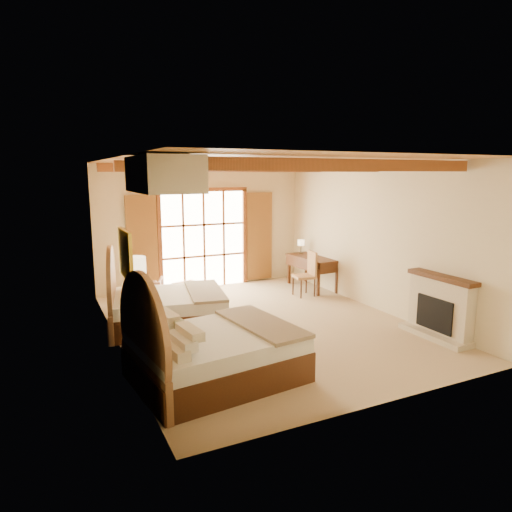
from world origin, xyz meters
TOP-DOWN VIEW (x-y plane):
  - floor at (0.00, 0.00)m, footprint 7.00×7.00m
  - wall_back at (0.00, 3.50)m, footprint 5.50×0.00m
  - wall_left at (-2.75, 0.00)m, footprint 0.00×7.00m
  - wall_right at (2.75, 0.00)m, footprint 0.00×7.00m
  - ceiling at (0.00, 0.00)m, footprint 7.00×7.00m
  - ceiling_beams at (0.00, 0.00)m, footprint 5.39×4.60m
  - french_doors at (0.00, 3.44)m, footprint 3.95×0.08m
  - fireplace at (2.60, -2.00)m, footprint 0.46×1.40m
  - painting at (-2.70, -0.75)m, footprint 0.06×0.95m
  - canopy_valance at (-2.40, -2.00)m, footprint 0.70×1.40m
  - bed_near at (-1.84, -1.87)m, footprint 2.48×1.98m
  - bed_far at (-1.87, 0.72)m, footprint 2.47×2.02m
  - nightstand at (-2.47, -0.94)m, footprint 0.56×0.56m
  - floor_lamp at (-2.50, -0.37)m, footprint 0.34×0.34m
  - armchair at (-1.76, 2.37)m, footprint 0.87×0.88m
  - ottoman at (-0.79, 2.35)m, footprint 0.71×0.71m
  - desk at (2.47, 2.08)m, footprint 0.77×1.59m
  - desk_chair at (1.91, 1.53)m, footprint 0.55×0.55m
  - desk_lamp at (2.47, 2.65)m, footprint 0.18×0.18m

SIDE VIEW (x-z plane):
  - floor at x=0.00m, z-range 0.00..0.00m
  - ottoman at x=-0.79m, z-range 0.00..0.41m
  - nightstand at x=-2.47m, z-range 0.00..0.56m
  - armchair at x=-1.76m, z-range 0.00..0.63m
  - desk_chair at x=1.91m, z-range -0.21..0.89m
  - bed_far at x=-1.87m, z-range -0.28..1.15m
  - desk at x=2.47m, z-range 0.03..0.86m
  - bed_near at x=-1.84m, z-range -0.30..1.21m
  - fireplace at x=2.60m, z-range -0.07..1.09m
  - desk_lamp at x=2.47m, z-range 0.93..1.29m
  - french_doors at x=0.00m, z-range -0.05..2.55m
  - floor_lamp at x=-2.50m, z-range 0.57..2.20m
  - wall_back at x=0.00m, z-range -1.15..4.35m
  - wall_left at x=-2.75m, z-range -1.90..5.10m
  - wall_right at x=2.75m, z-range -1.90..5.10m
  - painting at x=-2.70m, z-range 1.38..2.12m
  - canopy_valance at x=-2.40m, z-range 2.73..3.18m
  - ceiling_beams at x=0.00m, z-range 2.99..3.17m
  - ceiling at x=0.00m, z-range 3.20..3.20m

